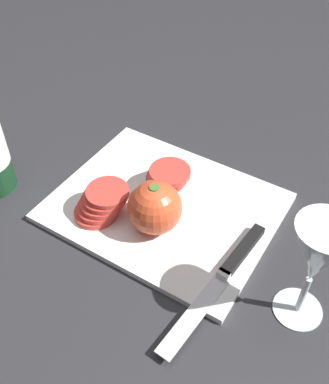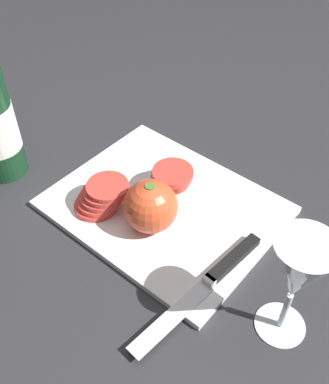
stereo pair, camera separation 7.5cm
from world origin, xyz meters
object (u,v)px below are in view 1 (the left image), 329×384
wine_glass (317,258)px  knife (232,264)px  whole_tomato (155,207)px  tomato_slice_stack_far (101,203)px  tomato_slice_stack_near (168,176)px

wine_glass → knife: 0.15m
whole_tomato → tomato_slice_stack_far: (-0.09, -0.02, -0.02)m
tomato_slice_stack_near → tomato_slice_stack_far: size_ratio=0.98×
knife → tomato_slice_stack_far: size_ratio=2.90×
whole_tomato → knife: size_ratio=0.33×
tomato_slice_stack_near → tomato_slice_stack_far: bearing=-117.1°
knife → tomato_slice_stack_far: bearing=-81.5°
whole_tomato → tomato_slice_stack_far: bearing=-166.4°
wine_glass → tomato_slice_stack_near: (-0.28, 0.11, -0.09)m
wine_glass → tomato_slice_stack_near: 0.32m
whole_tomato → tomato_slice_stack_far: size_ratio=0.97×
wine_glass → tomato_slice_stack_near: bearing=159.1°
whole_tomato → tomato_slice_stack_near: (-0.03, 0.09, -0.02)m
knife → tomato_slice_stack_near: bearing=-114.7°
knife → tomato_slice_stack_near: 0.20m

